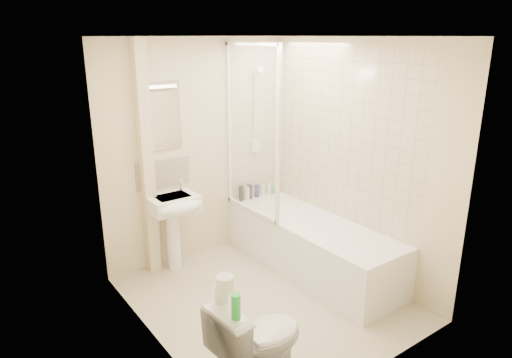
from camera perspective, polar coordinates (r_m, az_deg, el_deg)
floor at (r=4.51m, az=1.30°, el=-14.75°), size 2.50×2.50×0.00m
wall_back at (r=5.02m, az=-7.29°, el=3.41°), size 2.20×0.02×2.40m
wall_left at (r=3.48m, az=-13.15°, el=-3.22°), size 0.02×2.50×2.40m
wall_right at (r=4.73m, az=12.08°, el=2.30°), size 0.02×2.50×2.40m
ceiling at (r=3.82m, az=1.55°, el=17.39°), size 2.20×2.50×0.02m
tile_back at (r=5.35m, az=-0.24°, el=6.89°), size 0.70×0.01×1.75m
tile_right at (r=4.80m, az=10.38°, el=5.39°), size 0.01×2.10×1.75m
pipe_boxing at (r=4.71m, az=-13.55°, el=2.13°), size 0.12×0.12×2.40m
splashback at (r=4.87m, az=-11.53°, el=0.70°), size 0.60×0.02×0.30m
mirror at (r=4.75m, az=-11.92°, el=7.07°), size 0.46×0.01×0.60m
strip_light at (r=4.67m, az=-12.08°, el=11.49°), size 0.42×0.07×0.07m
bathtub at (r=4.93m, az=6.91°, el=-8.07°), size 0.70×2.10×0.55m
shower_screen at (r=4.80m, az=-0.56°, el=5.96°), size 0.04×0.92×1.80m
shower_fixture at (r=5.29m, az=0.03°, el=8.10°), size 0.10×0.16×0.99m
pedestal_sink at (r=4.79m, az=-10.13°, el=-4.09°), size 0.49×0.46×0.95m
bottle_black_a at (r=5.35m, az=-1.88°, el=-1.79°), size 0.06×0.06×0.18m
bottle_white_a at (r=5.40m, az=-1.14°, el=-1.77°), size 0.06×0.06×0.15m
bottle_black_b at (r=5.42m, az=-0.82°, el=-1.61°), size 0.07×0.07×0.17m
bottle_blue at (r=5.48m, az=0.10°, el=-1.51°), size 0.06×0.06×0.15m
bottle_cream at (r=5.54m, az=0.87°, el=-1.33°), size 0.06×0.06×0.15m
bottle_white_b at (r=5.59m, az=1.65°, el=-1.21°), size 0.05×0.05×0.13m
bottle_green at (r=5.63m, az=2.09°, el=-1.31°), size 0.07×0.07×0.09m
toilet at (r=3.39m, az=0.28°, el=-19.64°), size 0.51×0.76×0.71m
toilet_roll_lower at (r=3.13m, az=-4.28°, el=-14.09°), size 0.10×0.10×0.11m
toilet_roll_upper at (r=3.04m, az=-3.92°, el=-12.87°), size 0.12×0.12×0.10m
green_bottle at (r=2.94m, az=-2.53°, el=-15.66°), size 0.06×0.06×0.17m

